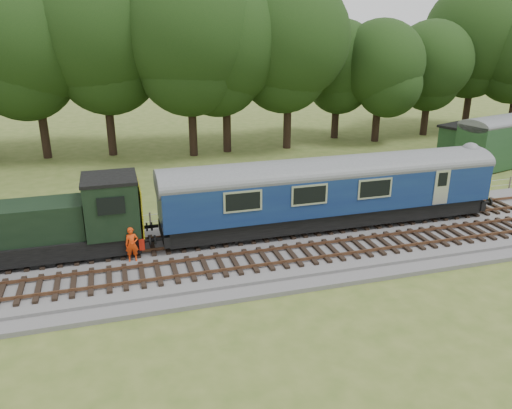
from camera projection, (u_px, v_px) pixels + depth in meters
name	position (u px, v px, depth m)	size (l,w,h in m)	color
ground	(242.00, 254.00, 24.57)	(120.00, 120.00, 0.00)	#455A21
ballast	(241.00, 251.00, 24.51)	(70.00, 7.00, 0.35)	#4C4C4F
track_north	(235.00, 236.00, 25.69)	(67.20, 2.40, 0.21)	black
track_south	(250.00, 260.00, 22.98)	(67.20, 2.40, 0.21)	black
fence	(222.00, 222.00, 28.63)	(64.00, 0.12, 1.00)	#6B6054
tree_line	(179.00, 151.00, 44.42)	(70.00, 8.00, 18.00)	black
dmu_railcar	(331.00, 186.00, 26.35)	(18.05, 2.86, 3.88)	black
shunter_loco	(52.00, 225.00, 22.87)	(8.91, 2.60, 3.38)	black
worker	(132.00, 244.00, 22.84)	(0.60, 0.39, 1.64)	red
shed	(464.00, 141.00, 42.08)	(4.28, 4.28, 2.70)	#1B3C1D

